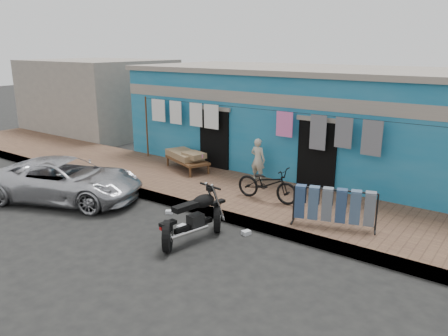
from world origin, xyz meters
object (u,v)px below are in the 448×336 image
(car, at_px, (66,179))
(jeans_rack, at_px, (334,207))
(seated_person, at_px, (258,160))
(bicycle, at_px, (267,180))
(charpoy, at_px, (187,160))
(motorcycle, at_px, (193,216))

(car, bearing_deg, jeans_rack, -95.77)
(car, xyz_separation_m, jeans_rack, (6.70, 2.02, 0.10))
(jeans_rack, bearing_deg, car, -163.21)
(car, relative_size, jeans_rack, 2.24)
(seated_person, bearing_deg, bicycle, 130.03)
(car, xyz_separation_m, seated_person, (3.59, 3.89, 0.28))
(bicycle, bearing_deg, jeans_rack, -108.17)
(car, xyz_separation_m, bicycle, (4.70, 2.58, 0.20))
(car, distance_m, charpoy, 3.75)
(car, distance_m, motorcycle, 4.40)
(jeans_rack, bearing_deg, motorcycle, -139.63)
(bicycle, bearing_deg, car, 116.35)
(charpoy, relative_size, jeans_rack, 1.04)
(motorcycle, bearing_deg, bicycle, 92.08)
(seated_person, bearing_deg, motorcycle, 101.80)
(car, height_order, bicycle, bicycle)
(car, xyz_separation_m, motorcycle, (4.40, 0.07, -0.02))
(car, distance_m, seated_person, 5.31)
(charpoy, bearing_deg, motorcycle, -47.41)
(bicycle, distance_m, motorcycle, 2.54)
(bicycle, bearing_deg, motorcycle, 170.81)
(motorcycle, distance_m, jeans_rack, 3.02)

